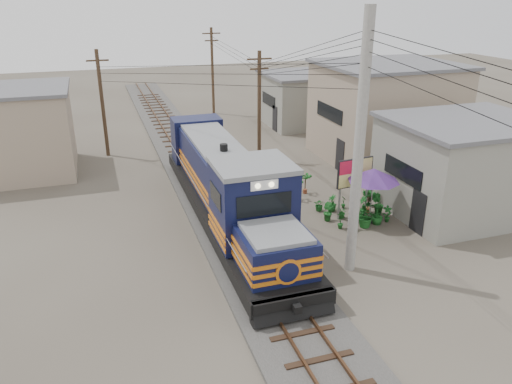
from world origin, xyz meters
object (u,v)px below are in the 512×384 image
object	(u,v)px
market_umbrella	(374,175)
vendor	(370,191)
billboard	(355,174)
locomotive	(228,188)

from	to	relation	value
market_umbrella	vendor	xyz separation A→B (m)	(0.97, 1.75, -1.61)
vendor	billboard	bearing A→B (deg)	-9.68
locomotive	vendor	distance (m)	7.57
vendor	locomotive	bearing A→B (deg)	-43.07
locomotive	billboard	distance (m)	6.13
billboard	vendor	size ratio (longest dim) A/B	1.90
market_umbrella	vendor	bearing A→B (deg)	61.06
market_umbrella	vendor	size ratio (longest dim) A/B	1.73
billboard	market_umbrella	size ratio (longest dim) A/B	1.10
billboard	market_umbrella	world-z (taller)	billboard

